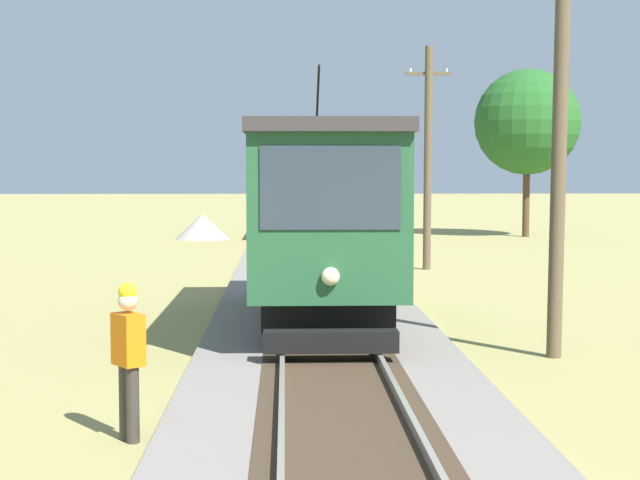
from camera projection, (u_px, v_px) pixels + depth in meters
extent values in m
cube|color=#235633|center=(321.00, 209.00, 18.48)|extent=(2.50, 8.00, 2.60)
cube|color=#383333|center=(321.00, 134.00, 18.38)|extent=(2.60, 8.32, 0.22)
cube|color=black|center=(321.00, 292.00, 18.59)|extent=(2.10, 7.04, 0.44)
cube|color=#2D3842|center=(330.00, 188.00, 14.44)|extent=(2.10, 0.03, 1.25)
cube|color=#2D3842|center=(387.00, 190.00, 18.50)|extent=(0.02, 6.72, 1.04)
sphere|color=#F4EAB2|center=(331.00, 276.00, 14.49)|extent=(0.28, 0.28, 0.28)
cylinder|color=black|center=(318.00, 98.00, 19.92)|extent=(0.05, 1.67, 1.19)
cube|color=black|center=(331.00, 341.00, 14.42)|extent=(2.00, 0.36, 0.32)
cylinder|color=black|center=(325.00, 308.00, 16.35)|extent=(1.54, 0.80, 0.80)
cylinder|color=black|center=(317.00, 279.00, 20.82)|extent=(1.54, 0.80, 0.80)
cube|color=maroon|center=(300.00, 199.00, 43.58)|extent=(2.40, 5.20, 1.70)
cube|color=black|center=(300.00, 223.00, 43.66)|extent=(2.02, 4.78, 0.38)
cylinder|color=black|center=(301.00, 225.00, 42.10)|extent=(1.54, 0.76, 0.76)
cylinder|color=black|center=(300.00, 221.00, 45.21)|extent=(1.54, 0.76, 0.76)
cylinder|color=brown|center=(560.00, 126.00, 15.40)|extent=(0.24, 0.50, 7.47)
cylinder|color=brown|center=(428.00, 159.00, 29.62)|extent=(0.24, 0.42, 6.79)
cube|color=brown|center=(428.00, 73.00, 29.44)|extent=(1.40, 0.10, 0.10)
cylinder|color=silver|center=(410.00, 70.00, 29.41)|extent=(0.08, 0.08, 0.10)
cylinder|color=silver|center=(447.00, 70.00, 29.45)|extent=(0.08, 0.08, 0.10)
cone|color=#9E998E|center=(202.00, 226.00, 43.37)|extent=(2.45, 2.45, 1.13)
cylinder|color=#38332D|center=(126.00, 402.00, 10.91)|extent=(0.15, 0.15, 0.86)
cylinder|color=#38332D|center=(133.00, 405.00, 10.79)|extent=(0.15, 0.15, 0.86)
cube|color=orange|center=(128.00, 339.00, 10.80)|extent=(0.42, 0.45, 0.58)
sphere|color=beige|center=(128.00, 301.00, 10.77)|extent=(0.22, 0.22, 0.22)
sphere|color=yellow|center=(128.00, 292.00, 10.76)|extent=(0.21, 0.21, 0.21)
cylinder|color=#4C3823|center=(526.00, 199.00, 44.92)|extent=(0.32, 0.32, 3.47)
sphere|color=#235B23|center=(527.00, 122.00, 44.67)|extent=(4.85, 4.85, 4.85)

